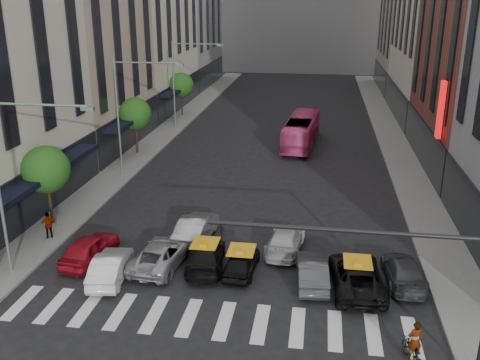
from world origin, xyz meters
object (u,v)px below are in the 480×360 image
at_px(pedestrian_far, 49,225).
at_px(taxi_left, 206,255).
at_px(streetlamp_mid, 129,102).
at_px(motorcycle, 413,353).
at_px(car_red, 90,248).
at_px(taxi_center, 241,261).
at_px(streetlamp_near, 13,165).
at_px(car_white_front, 111,266).
at_px(streetlamp_far, 182,73).
at_px(bus, 301,131).

bearing_deg(pedestrian_far, taxi_left, 138.32).
distance_m(taxi_left, pedestrian_far, 9.85).
relative_size(streetlamp_mid, motorcycle, 4.76).
height_order(car_red, taxi_center, car_red).
xyz_separation_m(streetlamp_near, car_white_front, (4.35, 0.25, -5.21)).
height_order(taxi_left, pedestrian_far, pedestrian_far).
xyz_separation_m(car_red, taxi_left, (6.29, 0.25, -0.05)).
relative_size(taxi_center, pedestrian_far, 2.32).
height_order(streetlamp_far, bus, streetlamp_far).
distance_m(car_white_front, bus, 28.13).
xyz_separation_m(taxi_center, bus, (1.94, 25.22, 0.81)).
relative_size(streetlamp_near, car_red, 2.09).
bearing_deg(streetlamp_far, car_red, -85.24).
distance_m(streetlamp_near, taxi_center, 12.11).
bearing_deg(taxi_center, streetlamp_near, 12.98).
relative_size(taxi_left, bus, 0.45).
xyz_separation_m(streetlamp_mid, taxi_center, (10.74, -14.12, -5.27)).
bearing_deg(car_red, motorcycle, 164.27).
height_order(car_red, motorcycle, car_red).
xyz_separation_m(streetlamp_mid, motorcycle, (18.37, -20.26, -5.41)).
bearing_deg(streetlamp_mid, taxi_center, -52.73).
height_order(car_red, bus, bus).
relative_size(taxi_left, motorcycle, 2.49).
height_order(car_white_front, taxi_center, car_white_front).
relative_size(car_red, motorcycle, 2.28).
bearing_deg(taxi_left, streetlamp_near, 6.54).
bearing_deg(pedestrian_far, streetlamp_near, 71.50).
height_order(car_white_front, pedestrian_far, pedestrian_far).
xyz_separation_m(taxi_left, pedestrian_far, (-9.68, 1.82, 0.26)).
bearing_deg(streetlamp_near, car_red, 37.79).
xyz_separation_m(car_white_front, taxi_center, (6.39, 1.63, -0.06)).
bearing_deg(car_red, car_white_front, 143.15).
bearing_deg(streetlamp_mid, car_white_front, -74.57).
relative_size(bus, motorcycle, 5.49).
bearing_deg(pedestrian_far, car_white_front, 113.31).
bearing_deg(streetlamp_mid, bus, 41.22).
height_order(streetlamp_mid, taxi_left, streetlamp_mid).
height_order(streetlamp_far, pedestrian_far, streetlamp_far).
distance_m(car_white_front, pedestrian_far, 6.45).
height_order(streetlamp_far, taxi_center, streetlamp_far).
relative_size(streetlamp_mid, taxi_center, 2.43).
xyz_separation_m(taxi_left, motorcycle, (9.58, -6.45, -0.19)).
distance_m(car_red, taxi_left, 6.29).
height_order(streetlamp_mid, taxi_center, streetlamp_mid).
bearing_deg(streetlamp_mid, streetlamp_near, -90.00).
distance_m(bus, pedestrian_far, 26.79).
distance_m(streetlamp_far, taxi_left, 31.51).
bearing_deg(streetlamp_mid, taxi_left, -57.52).
xyz_separation_m(car_white_front, motorcycle, (14.02, -4.51, -0.19)).
height_order(streetlamp_near, car_white_front, streetlamp_near).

